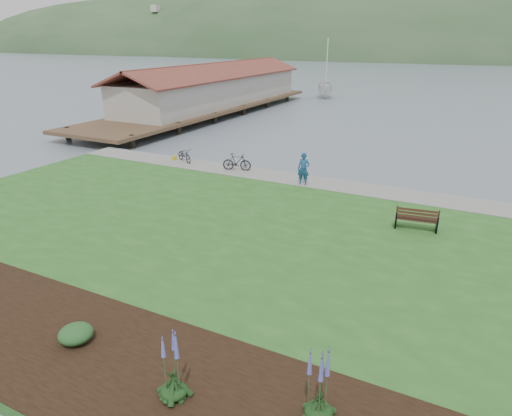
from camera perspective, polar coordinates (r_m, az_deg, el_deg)
The scene contains 14 objects.
ground at distance 20.08m, azimuth 1.48°, elevation -3.28°, with size 600.00×600.00×0.00m, color slate.
lawn at distance 18.38m, azimuth -1.24°, elevation -4.97°, with size 34.00×20.00×0.40m, color #275E21.
shoreline_path at distance 25.93m, azimuth 8.15°, elevation 3.13°, with size 34.00×2.20×0.03m, color gray.
garden_bed at distance 11.39m, azimuth -7.06°, elevation -22.36°, with size 24.00×4.40×0.04m, color black.
pier_pavilion at distance 52.45m, azimuth -5.30°, elevation 14.62°, with size 8.00×36.00×5.40m.
park_bench at distance 20.46m, azimuth 19.46°, elevation -1.23°, with size 1.79×0.92×1.06m.
person at distance 25.20m, azimuth 5.97°, elevation 5.20°, with size 0.78×0.53×2.13m, color navy.
bicycle_a at distance 30.37m, azimuth -8.94°, elevation 6.56°, with size 1.75×0.61×0.91m, color black.
bicycle_b at distance 28.02m, azimuth -2.41°, elevation 5.75°, with size 1.77×0.51×1.06m, color black.
sailboat at distance 66.28m, azimuth 8.62°, elevation 13.45°, with size 9.53×9.71×25.13m, color silver.
pannier at distance 30.93m, azimuth -10.17°, elevation 6.15°, with size 0.17×0.27×0.29m, color gold.
echium_0 at distance 10.96m, azimuth -10.42°, elevation -19.34°, with size 0.62×0.62×1.97m.
echium_1 at distance 10.38m, azimuth 8.01°, elevation -21.20°, with size 0.62×0.62×2.06m.
shrub_0 at distance 13.61m, azimuth -21.61°, elevation -14.41°, with size 0.92×0.92×0.46m, color #1E4C21.
Camera 1 is at (7.92, -16.54, 8.18)m, focal length 32.00 mm.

